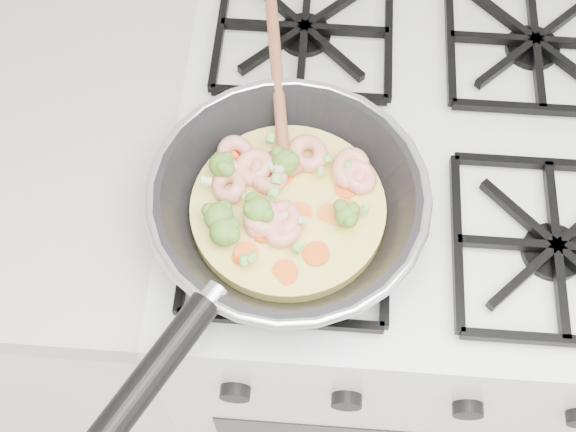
{
  "coord_description": "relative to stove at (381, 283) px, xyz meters",
  "views": [
    {
      "loc": [
        -0.12,
        1.14,
        1.7
      ],
      "look_at": [
        -0.15,
        1.56,
        0.93
      ],
      "focal_mm": 48.77,
      "sensor_mm": 36.0,
      "label": 1
    }
  ],
  "objects": [
    {
      "name": "stove",
      "position": [
        0.0,
        0.0,
        0.0
      ],
      "size": [
        0.6,
        0.6,
        0.92
      ],
      "color": "white",
      "rests_on": "ground"
    },
    {
      "name": "skillet",
      "position": [
        -0.15,
        -0.14,
        0.5
      ],
      "size": [
        0.32,
        0.62,
        0.1
      ],
      "rotation": [
        0.0,
        0.0,
        -0.26
      ],
      "color": "black",
      "rests_on": "stove"
    }
  ]
}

